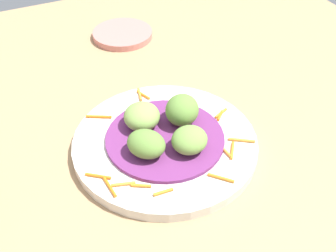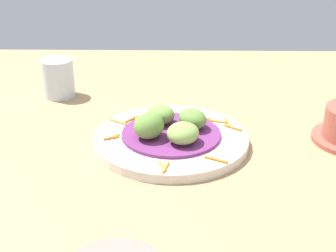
# 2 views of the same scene
# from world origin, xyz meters

# --- Properties ---
(table_surface) EXTENTS (1.10, 1.10, 0.02)m
(table_surface) POSITION_xyz_m (0.00, 0.00, 0.01)
(table_surface) COLOR tan
(table_surface) RESTS_ON ground
(main_plate) EXTENTS (0.26, 0.26, 0.02)m
(main_plate) POSITION_xyz_m (0.01, 0.01, 0.03)
(main_plate) COLOR silver
(main_plate) RESTS_ON table_surface
(cabbage_bed) EXTENTS (0.17, 0.17, 0.01)m
(cabbage_bed) POSITION_xyz_m (0.01, 0.01, 0.04)
(cabbage_bed) COLOR #702D6B
(cabbage_bed) RESTS_ON main_plate
(carrot_garnish) EXTENTS (0.23, 0.24, 0.00)m
(carrot_garnish) POSITION_xyz_m (0.00, -0.01, 0.04)
(carrot_garnish) COLOR orange
(carrot_garnish) RESTS_ON main_plate
(guac_scoop_left) EXTENTS (0.06, 0.06, 0.03)m
(guac_scoop_left) POSITION_xyz_m (0.03, -0.03, 0.06)
(guac_scoop_left) COLOR #759E47
(guac_scoop_left) RESTS_ON cabbage_bed
(guac_scoop_center) EXTENTS (0.07, 0.07, 0.04)m
(guac_scoop_center) POSITION_xyz_m (0.04, 0.03, 0.06)
(guac_scoop_center) COLOR olive
(guac_scoop_center) RESTS_ON cabbage_bed
(guac_scoop_right) EXTENTS (0.07, 0.07, 0.03)m
(guac_scoop_right) POSITION_xyz_m (-0.01, 0.04, 0.06)
(guac_scoop_right) COLOR #84A851
(guac_scoop_right) RESTS_ON cabbage_bed
(guac_scoop_back) EXTENTS (0.07, 0.07, 0.03)m
(guac_scoop_back) POSITION_xyz_m (-0.03, -0.01, 0.06)
(guac_scoop_back) COLOR olive
(guac_scoop_back) RESTS_ON cabbage_bed
(water_glass) EXTENTS (0.06, 0.06, 0.08)m
(water_glass) POSITION_xyz_m (0.24, -0.21, 0.06)
(water_glass) COLOR silver
(water_glass) RESTS_ON table_surface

